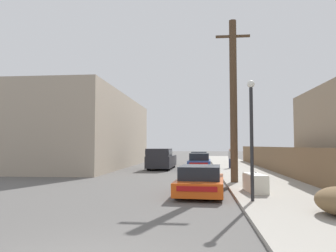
# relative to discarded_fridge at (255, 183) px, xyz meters

# --- Properties ---
(sidewalk_curb) EXTENTS (4.20, 63.00, 0.12)m
(sidewalk_curb) POSITION_rel_discarded_fridge_xyz_m (1.15, 14.62, -0.43)
(sidewalk_curb) COLOR #9E998E
(sidewalk_curb) RESTS_ON ground
(discarded_fridge) EXTENTS (0.80, 1.84, 0.76)m
(discarded_fridge) POSITION_rel_discarded_fridge_xyz_m (0.00, 0.00, 0.00)
(discarded_fridge) COLOR silver
(discarded_fridge) RESTS_ON sidewalk_curb
(parked_sports_car_red) EXTENTS (2.14, 4.61, 1.20)m
(parked_sports_car_red) POSITION_rel_discarded_fridge_xyz_m (-2.23, -0.09, 0.06)
(parked_sports_car_red) COLOR #E05114
(parked_sports_car_red) RESTS_ON ground
(car_parked_mid) EXTENTS (1.86, 4.22, 1.41)m
(car_parked_mid) POSITION_rel_discarded_fridge_xyz_m (-2.30, 12.70, 0.17)
(car_parked_mid) COLOR #2D478C
(car_parked_mid) RESTS_ON ground
(car_parked_far) EXTENTS (1.86, 4.74, 1.40)m
(car_parked_far) POSITION_rel_discarded_fridge_xyz_m (-2.33, 19.66, 0.17)
(car_parked_far) COLOR silver
(car_parked_far) RESTS_ON ground
(pickup_truck) EXTENTS (2.13, 5.58, 1.76)m
(pickup_truck) POSITION_rel_discarded_fridge_xyz_m (-5.56, 14.00, 0.40)
(pickup_truck) COLOR #232328
(pickup_truck) RESTS_ON ground
(utility_pole) EXTENTS (1.80, 0.38, 8.57)m
(utility_pole) POSITION_rel_discarded_fridge_xyz_m (-0.48, 3.54, 3.99)
(utility_pole) COLOR #4C3826
(utility_pole) RESTS_ON sidewalk_curb
(street_lamp) EXTENTS (0.26, 0.26, 4.19)m
(street_lamp) POSITION_rel_discarded_fridge_xyz_m (-0.46, -2.24, 2.09)
(street_lamp) COLOR #232326
(street_lamp) RESTS_ON sidewalk_curb
(wooden_fence) EXTENTS (0.08, 35.48, 1.80)m
(wooden_fence) POSITION_rel_discarded_fridge_xyz_m (3.10, 9.86, 0.53)
(wooden_fence) COLOR brown
(wooden_fence) RESTS_ON sidewalk_curb
(building_left_block) EXTENTS (7.00, 20.28, 6.59)m
(building_left_block) POSITION_rel_discarded_fridge_xyz_m (-12.41, 16.56, 2.81)
(building_left_block) COLOR tan
(building_left_block) RESTS_ON ground
(pedestrian) EXTENTS (0.34, 0.34, 1.63)m
(pedestrian) POSITION_rel_discarded_fridge_xyz_m (0.30, 14.27, 0.47)
(pedestrian) COLOR #282D42
(pedestrian) RESTS_ON sidewalk_curb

